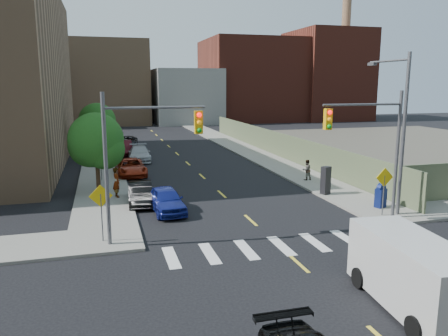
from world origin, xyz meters
TOP-DOWN VIEW (x-y plane):
  - ground at (0.00, 0.00)m, footprint 160.00×160.00m
  - sidewalk_nw at (-7.75, 41.50)m, footprint 3.50×73.00m
  - sidewalk_ne at (7.75, 41.50)m, footprint 3.50×73.00m
  - fence_north at (9.60, 28.00)m, footprint 0.12×44.00m
  - gravel_lot at (28.00, 30.00)m, footprint 36.00×42.00m
  - bg_bldg_west at (-22.00, 70.00)m, footprint 14.00×18.00m
  - bg_bldg_midwest at (-6.00, 72.00)m, footprint 14.00×16.00m
  - bg_bldg_center at (8.00, 70.00)m, footprint 12.00×16.00m
  - bg_bldg_east at (22.00, 72.00)m, footprint 18.00×18.00m
  - bg_bldg_fareast at (38.00, 70.00)m, footprint 14.00×16.00m
  - smokestack at (42.00, 70.00)m, footprint 1.80×1.80m
  - signal_nw at (-5.98, 6.00)m, footprint 4.59×0.30m
  - signal_ne at (5.98, 6.00)m, footprint 4.59×0.30m
  - streetlight_ne at (8.20, 6.90)m, footprint 0.25×3.70m
  - warn_sign_nw at (-7.80, 6.50)m, footprint 1.06×0.06m
  - warn_sign_ne at (7.20, 6.50)m, footprint 1.06×0.06m
  - warn_sign_midwest at (-7.80, 20.00)m, footprint 1.06×0.06m
  - tree_west_near at (-8.00, 16.05)m, footprint 3.66×3.64m
  - tree_west_far at (-8.00, 31.05)m, footprint 3.66×3.64m
  - parked_car_blue at (-4.20, 10.85)m, footprint 2.05×4.38m
  - parked_car_black at (-5.50, 13.02)m, footprint 1.66×4.13m
  - parked_car_red at (-5.50, 21.91)m, footprint 2.46×5.00m
  - parked_car_silver at (-4.23, 28.60)m, footprint 2.21×5.04m
  - parked_car_white at (-5.50, 34.02)m, footprint 1.96×4.59m
  - parked_car_maroon at (-5.50, 32.64)m, footprint 1.64×4.64m
  - parked_car_grey at (-4.74, 38.10)m, footprint 2.61×4.92m
  - cargo_van at (2.02, -2.24)m, footprint 2.58×5.40m
  - mailbox at (8.04, 7.88)m, footprint 0.71×0.63m
  - payphone at (6.46, 11.63)m, footprint 0.67×0.61m
  - pedestrian_west at (-6.86, 14.54)m, footprint 0.62×0.80m
  - pedestrian_east at (7.19, 15.88)m, footprint 0.84×0.71m

SIDE VIEW (x-z plane):
  - ground at x=0.00m, z-range 0.00..0.00m
  - gravel_lot at x=28.00m, z-range 0.00..0.06m
  - sidewalk_nw at x=-7.75m, z-range 0.00..0.15m
  - sidewalk_ne at x=7.75m, z-range 0.00..0.15m
  - parked_car_grey at x=-4.74m, z-range 0.00..1.32m
  - parked_car_black at x=-5.50m, z-range 0.00..1.33m
  - parked_car_red at x=-5.50m, z-range 0.00..1.37m
  - parked_car_silver at x=-4.23m, z-range 0.00..1.44m
  - parked_car_blue at x=-4.20m, z-range 0.00..1.45m
  - parked_car_maroon at x=-5.50m, z-range 0.00..1.52m
  - parked_car_white at x=-5.50m, z-range 0.00..1.54m
  - mailbox at x=8.04m, z-range 0.13..1.58m
  - pedestrian_east at x=7.19m, z-range 0.15..1.70m
  - payphone at x=6.46m, z-range 0.15..2.00m
  - pedestrian_west at x=-6.86m, z-range 0.15..2.09m
  - fence_north at x=9.60m, z-range 0.00..2.50m
  - cargo_van at x=2.02m, z-range 0.06..2.46m
  - warn_sign_nw at x=-7.80m, z-range 0.58..3.41m
  - warn_sign_ne at x=7.20m, z-range 0.58..3.41m
  - warn_sign_midwest at x=-7.80m, z-range 0.58..3.41m
  - tree_west_near at x=-8.00m, z-range 0.72..6.24m
  - tree_west_far at x=-8.00m, z-range 0.72..6.24m
  - signal_nw at x=-5.98m, z-range 1.03..8.03m
  - signal_ne at x=5.98m, z-range 1.03..8.03m
  - bg_bldg_center at x=8.00m, z-range 0.00..10.00m
  - streetlight_ne at x=8.20m, z-range 0.72..9.72m
  - bg_bldg_west at x=-22.00m, z-range 0.00..12.00m
  - bg_bldg_midwest at x=-6.00m, z-range 0.00..15.00m
  - bg_bldg_east at x=22.00m, z-range 0.00..16.00m
  - bg_bldg_fareast at x=38.00m, z-range 0.00..18.00m
  - smokestack at x=42.00m, z-range 0.00..28.00m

